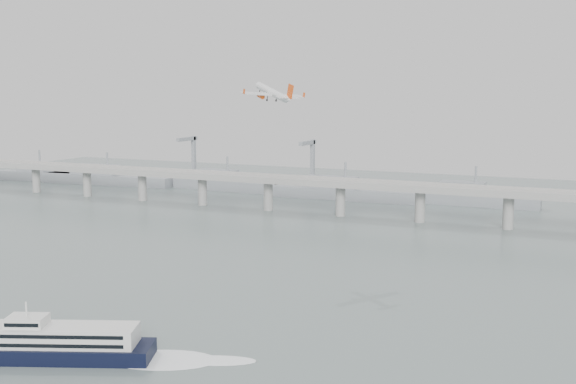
% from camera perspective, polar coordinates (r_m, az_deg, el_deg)
% --- Properties ---
extents(ground, '(900.00, 900.00, 0.00)m').
position_cam_1_polar(ground, '(232.35, -5.71, -10.62)').
color(ground, slate).
rests_on(ground, ground).
extents(bridge, '(800.00, 22.00, 23.90)m').
position_cam_1_polar(bridge, '(409.66, 8.27, 0.12)').
color(bridge, '#999996').
rests_on(bridge, ground).
extents(distant_fleet, '(453.00, 60.90, 40.00)m').
position_cam_1_polar(distant_fleet, '(531.64, -5.90, 0.78)').
color(distant_fleet, gray).
rests_on(distant_fleet, ground).
extents(ferry, '(84.49, 41.45, 16.78)m').
position_cam_1_polar(ferry, '(207.80, -18.90, -12.02)').
color(ferry, black).
rests_on(ferry, ground).
extents(airliner, '(28.86, 27.46, 10.62)m').
position_cam_1_polar(airliner, '(292.13, -1.30, 8.39)').
color(airliner, silver).
rests_on(airliner, ground).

